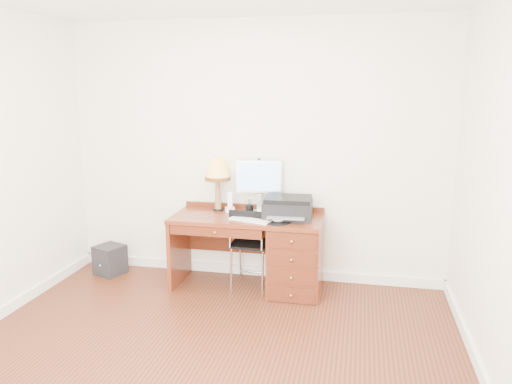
% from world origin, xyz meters
% --- Properties ---
extents(ground, '(4.00, 4.00, 0.00)m').
position_xyz_m(ground, '(0.00, 0.00, 0.00)').
color(ground, '#401B0E').
rests_on(ground, ground).
extents(room_shell, '(4.00, 4.00, 4.00)m').
position_xyz_m(room_shell, '(0.00, 0.63, 0.05)').
color(room_shell, white).
rests_on(room_shell, ground).
extents(desk, '(1.50, 0.67, 0.75)m').
position_xyz_m(desk, '(0.32, 1.40, 0.41)').
color(desk, maroon).
rests_on(desk, ground).
extents(monitor, '(0.47, 0.18, 0.54)m').
position_xyz_m(monitor, '(0.08, 1.63, 1.09)').
color(monitor, silver).
rests_on(monitor, desk).
extents(keyboard, '(0.43, 0.24, 0.02)m').
position_xyz_m(keyboard, '(0.07, 1.24, 0.76)').
color(keyboard, white).
rests_on(keyboard, desk).
extents(mouse_pad, '(0.24, 0.24, 0.05)m').
position_xyz_m(mouse_pad, '(0.34, 1.23, 0.76)').
color(mouse_pad, black).
rests_on(mouse_pad, desk).
extents(printer, '(0.49, 0.39, 0.21)m').
position_xyz_m(printer, '(0.41, 1.43, 0.85)').
color(printer, black).
rests_on(printer, desk).
extents(leg_lamp, '(0.27, 0.27, 0.54)m').
position_xyz_m(leg_lamp, '(-0.35, 1.58, 1.15)').
color(leg_lamp, black).
rests_on(leg_lamp, desk).
extents(phone, '(0.12, 0.12, 0.20)m').
position_xyz_m(phone, '(-0.22, 1.55, 0.81)').
color(phone, white).
rests_on(phone, desk).
extents(pen_cup, '(0.08, 0.08, 0.10)m').
position_xyz_m(pen_cup, '(0.01, 1.49, 0.80)').
color(pen_cup, black).
rests_on(pen_cup, desk).
extents(chair, '(0.41, 0.41, 0.83)m').
position_xyz_m(chair, '(0.02, 1.44, 0.50)').
color(chair, black).
rests_on(chair, ground).
extents(equipment_box, '(0.35, 0.35, 0.32)m').
position_xyz_m(equipment_box, '(-1.56, 1.44, 0.16)').
color(equipment_box, black).
rests_on(equipment_box, ground).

